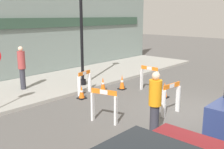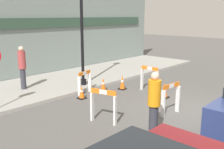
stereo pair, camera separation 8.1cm
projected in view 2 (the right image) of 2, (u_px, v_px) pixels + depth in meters
ground_plane at (192, 115)px, 8.55m from camera, size 60.00×60.00×0.00m
sidewalk_slab at (68, 80)px, 12.82m from camera, size 18.00×3.96×0.13m
storefront_facade at (42, 24)px, 13.59m from camera, size 18.00×0.22×5.50m
barricade_0 at (85, 82)px, 10.75m from camera, size 0.78×0.28×0.96m
barricade_1 at (103, 105)px, 7.83m from camera, size 0.36×0.85×1.04m
barricade_2 at (171, 98)px, 8.47m from camera, size 0.86×0.22×1.05m
barricade_3 at (149, 78)px, 11.10m from camera, size 0.14×0.84×1.08m
traffic_cone_0 at (165, 90)px, 10.27m from camera, size 0.30×0.30×0.63m
traffic_cone_1 at (103, 84)px, 11.19m from camera, size 0.30×0.30×0.60m
traffic_cone_2 at (82, 92)px, 10.18m from camera, size 0.30×0.30×0.52m
traffic_cone_3 at (122, 82)px, 11.45m from camera, size 0.30×0.30×0.65m
person_worker at (154, 101)px, 6.95m from camera, size 0.47×0.47×1.75m
person_pedestrian at (22, 66)px, 10.89m from camera, size 0.38×0.38×1.81m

